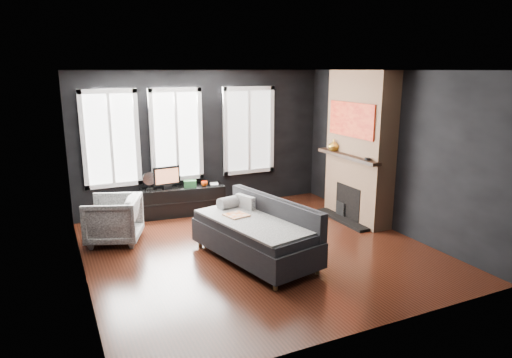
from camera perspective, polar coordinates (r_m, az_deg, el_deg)
name	(u,v)px	position (r m, az deg, el deg)	size (l,w,h in m)	color
floor	(258,250)	(7.11, 0.30, -8.85)	(5.00, 5.00, 0.00)	black
ceiling	(259,70)	(6.57, 0.33, 13.46)	(5.00, 5.00, 0.00)	white
wall_back	(204,141)	(9.00, -6.56, 4.78)	(5.00, 0.02, 2.70)	black
wall_left	(78,182)	(6.10, -21.41, -0.30)	(0.02, 5.00, 2.70)	black
wall_right	(391,152)	(8.09, 16.55, 3.31)	(0.02, 5.00, 2.70)	black
windows	(180,88)	(8.73, -9.51, 11.21)	(4.00, 0.16, 1.76)	white
fireplace	(360,147)	(8.42, 12.83, 3.92)	(0.70, 1.62, 2.70)	#93724C
sofa	(255,231)	(6.63, -0.17, -6.51)	(1.02, 2.03, 0.87)	black
stripe_pillow	(245,207)	(7.09, -1.33, -3.51)	(0.09, 0.37, 0.37)	gray
armchair	(113,217)	(7.65, -17.42, -4.59)	(0.80, 0.75, 0.82)	white
media_console	(183,200)	(8.83, -9.16, -2.65)	(1.57, 0.49, 0.54)	black
monitor	(167,176)	(8.68, -11.11, 0.38)	(0.52, 0.11, 0.46)	black
desk_fan	(149,181)	(8.63, -13.19, -0.19)	(0.24, 0.24, 0.35)	#A3A3A3
mug	(204,183)	(8.75, -6.47, -0.49)	(0.12, 0.10, 0.12)	#F9490A
book	(210,179)	(8.85, -5.76, -0.01)	(0.15, 0.02, 0.20)	tan
storage_box	(190,184)	(8.72, -8.24, -0.56)	(0.23, 0.15, 0.13)	#2C6A35
mantel_vase	(334,145)	(8.63, 9.68, 4.18)	(0.20, 0.21, 0.20)	yellow
mantel_clock	(368,159)	(7.86, 13.79, 2.43)	(0.11, 0.11, 0.04)	black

